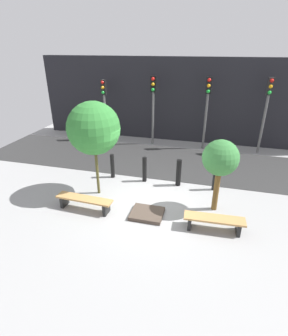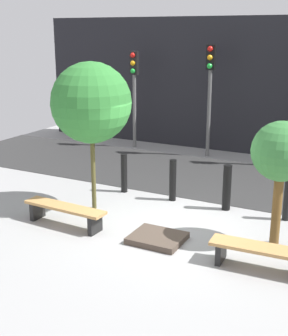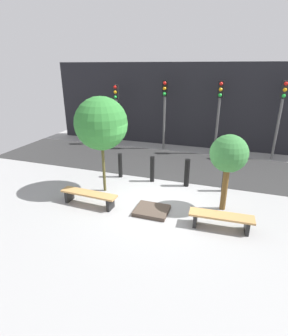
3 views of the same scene
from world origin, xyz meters
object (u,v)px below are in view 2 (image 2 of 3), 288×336
(planter_bed, at_px, (157,238))
(traffic_light_west, at_px, (134,82))
(tree_behind_left_bench, at_px, (91,103))
(bollard_right, at_px, (287,198))
(traffic_light_mid_west, at_px, (210,80))
(bench_right, at_px, (261,253))
(bollard_far_left, at_px, (124,173))
(bollard_left, at_px, (173,180))
(bollard_center, at_px, (227,188))
(tree_behind_right_bench, at_px, (281,153))
(bench_left, at_px, (65,211))

(planter_bed, relative_size, traffic_light_west, 0.31)
(traffic_light_west, bearing_deg, tree_behind_left_bench, -70.47)
(bollard_right, relative_size, traffic_light_mid_west, 0.29)
(planter_bed, bearing_deg, traffic_light_west, 121.71)
(bollard_right, bearing_deg, tree_behind_left_bench, -161.97)
(tree_behind_left_bench, bearing_deg, bollard_right, 18.03)
(bench_right, relative_size, bollard_far_left, 1.77)
(tree_behind_left_bench, bearing_deg, bollard_left, 43.74)
(planter_bed, distance_m, bollard_center, 2.40)
(bench_right, height_order, traffic_light_west, traffic_light_west)
(bench_right, xyz_separation_m, traffic_light_west, (-6.16, 6.82, 2.00))
(planter_bed, xyz_separation_m, tree_behind_left_bench, (-2.07, 0.92, 2.40))
(planter_bed, distance_m, traffic_light_mid_west, 7.17)
(tree_behind_left_bench, xyz_separation_m, traffic_light_west, (-2.02, 5.70, -0.15))
(tree_behind_left_bench, distance_m, tree_behind_right_bench, 4.18)
(bench_left, xyz_separation_m, bench_right, (4.14, 0.00, -0.01))
(bollard_far_left, height_order, bollard_left, bollard_left)
(bench_left, bearing_deg, bollard_far_left, 91.69)
(tree_behind_right_bench, relative_size, bollard_left, 2.36)
(bench_right, height_order, tree_behind_right_bench, tree_behind_right_bench)
(bollard_left, xyz_separation_m, bollard_right, (2.70, 0.00, 0.01))
(bollard_far_left, xyz_separation_m, traffic_light_west, (-2.06, 4.36, 1.81))
(bench_right, distance_m, traffic_light_west, 9.40)
(planter_bed, relative_size, bollard_right, 0.99)
(tree_behind_right_bench, xyz_separation_m, bollard_right, (-0.04, 1.33, -1.30))
(tree_behind_left_bench, relative_size, bollard_right, 3.24)
(bench_left, height_order, tree_behind_right_bench, tree_behind_right_bench)
(bench_right, bearing_deg, bollard_far_left, 146.39)
(bench_left, relative_size, bollard_far_left, 1.93)
(bench_right, relative_size, bollard_center, 1.66)
(bollard_center, bearing_deg, traffic_light_west, 137.51)
(bench_left, xyz_separation_m, tree_behind_left_bench, (0.00, 1.12, 2.13))
(bollard_right, bearing_deg, bollard_far_left, 180.00)
(tree_behind_left_bench, height_order, traffic_light_west, tree_behind_left_bench)
(bench_right, height_order, planter_bed, bench_right)
(bollard_far_left, relative_size, bollard_center, 0.94)
(bench_left, distance_m, bench_right, 4.14)
(planter_bed, height_order, traffic_light_mid_west, traffic_light_mid_west)
(bench_left, relative_size, tree_behind_left_bench, 0.57)
(bollard_right, bearing_deg, traffic_light_west, 144.48)
(tree_behind_left_bench, height_order, bollard_far_left, tree_behind_left_bench)
(bollard_center, bearing_deg, bollard_right, 0.00)
(bench_left, bearing_deg, planter_bed, 8.20)
(bench_left, relative_size, tree_behind_right_bench, 0.80)
(bollard_far_left, xyz_separation_m, bollard_left, (1.35, 0.00, 0.01))
(bench_right, distance_m, bollard_far_left, 4.78)
(bollard_far_left, bearing_deg, bench_right, -30.93)
(tree_behind_left_bench, relative_size, tree_behind_right_bench, 1.39)
(bollard_center, relative_size, traffic_light_west, 0.32)
(bench_left, xyz_separation_m, bollard_right, (4.09, 2.45, 0.19))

